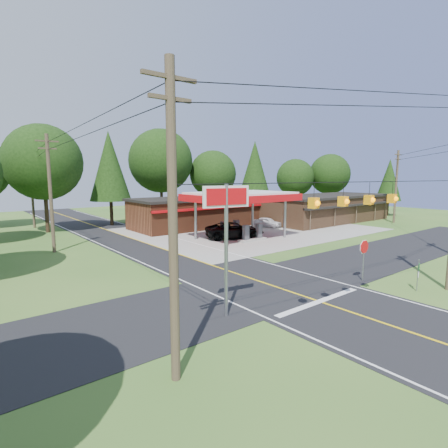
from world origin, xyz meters
TOP-DOWN VIEW (x-y plane):
  - ground at (0.00, 0.00)m, footprint 120.00×120.00m
  - main_highway at (0.00, 0.00)m, footprint 8.00×120.00m
  - cross_road at (0.00, 0.00)m, footprint 70.00×7.00m
  - lane_center_yellow at (0.00, 0.00)m, footprint 0.15×110.00m
  - gas_canopy at (9.00, 13.00)m, footprint 10.60×7.40m
  - convenience_store at (10.00, 22.98)m, footprint 16.40×7.55m
  - strip_building at (28.00, 15.98)m, footprint 20.40×8.75m
  - utility_pole_near_left at (-9.50, -5.00)m, footprint 1.80×0.30m
  - utility_pole_far_left at (-8.00, 18.00)m, footprint 1.80×0.30m
  - utility_pole_far_right at (34.00, 9.00)m, footprint 1.80×0.30m
  - utility_pole_north at (-6.50, 35.00)m, footprint 0.30×0.30m
  - overhead_beacons at (-1.00, -6.00)m, footprint 17.04×2.04m
  - treeline_backdrop at (0.82, 24.01)m, footprint 70.27×51.59m
  - suv_car at (8.50, 13.39)m, footprint 8.21×8.21m
  - sedan_car at (17.00, 17.00)m, footprint 4.77×4.77m
  - big_stop_sign at (-5.00, -2.01)m, footprint 2.29×0.52m
  - octagonal_stop_sign at (5.17, -3.01)m, footprint 0.91×0.10m
  - route_sign_post at (5.80, -6.02)m, footprint 0.37×0.15m

SIDE VIEW (x-z plane):
  - ground at x=0.00m, z-range 0.00..0.00m
  - main_highway at x=0.00m, z-range 0.00..0.02m
  - cross_road at x=0.00m, z-range 0.00..0.03m
  - lane_center_yellow at x=0.00m, z-range 0.02..0.03m
  - sedan_car at x=17.00m, z-range 0.00..1.27m
  - suv_car at x=8.50m, z-range 0.00..1.71m
  - route_sign_post at x=5.80m, z-range 0.17..2.05m
  - strip_building at x=28.00m, z-range 0.01..3.81m
  - convenience_store at x=10.00m, z-range 0.02..3.82m
  - octagonal_stop_sign at x=5.17m, z-range 0.66..3.30m
  - gas_canopy at x=9.00m, z-range 1.83..6.70m
  - big_stop_sign at x=-5.00m, z-range 1.45..7.67m
  - utility_pole_north at x=-6.50m, z-range 0.00..9.50m
  - utility_pole_near_left at x=-9.50m, z-range 0.20..10.20m
  - utility_pole_far_left at x=-8.00m, z-range 0.20..10.20m
  - utility_pole_far_right at x=34.00m, z-range 0.20..10.20m
  - overhead_beacons at x=-1.00m, z-range 5.70..6.73m
  - treeline_backdrop at x=0.82m, z-range 0.84..14.14m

